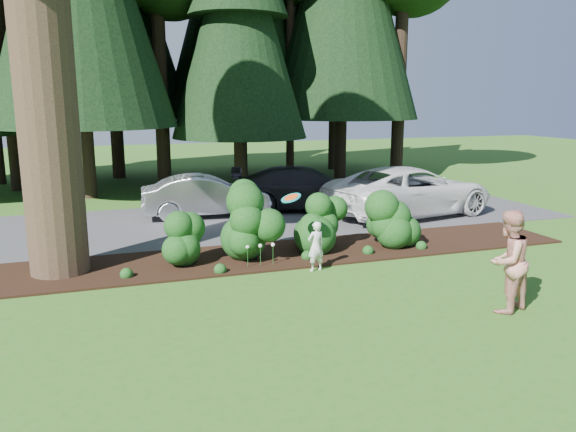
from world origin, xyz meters
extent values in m
plane|color=#295D1A|center=(0.00, 0.00, 0.00)|extent=(80.00, 80.00, 0.00)
cube|color=black|center=(0.00, 3.25, 0.03)|extent=(16.00, 2.50, 0.05)
cube|color=#38383A|center=(0.00, 7.50, 0.01)|extent=(22.00, 6.00, 0.03)
sphere|color=#143D12|center=(-2.00, 3.20, 0.66)|extent=(1.08, 1.08, 1.08)
cylinder|color=black|center=(-2.00, 3.20, 0.15)|extent=(0.08, 0.08, 0.30)
sphere|color=#143D12|center=(-0.20, 3.00, 0.94)|extent=(1.35, 1.35, 1.35)
cylinder|color=black|center=(-0.20, 3.00, 0.15)|extent=(0.08, 0.08, 0.30)
sphere|color=#143D12|center=(1.60, 3.30, 0.83)|extent=(1.26, 1.26, 1.26)
cylinder|color=black|center=(1.60, 3.30, 0.15)|extent=(0.08, 0.08, 0.30)
sphere|color=#143D12|center=(3.40, 3.10, 0.72)|extent=(1.17, 1.17, 1.17)
cylinder|color=black|center=(3.40, 3.10, 0.15)|extent=(0.08, 0.08, 0.30)
cylinder|color=#143D12|center=(-0.60, 2.40, 0.25)|extent=(0.01, 0.01, 0.50)
sphere|color=white|center=(-0.60, 2.40, 0.52)|extent=(0.09, 0.09, 0.09)
cylinder|color=#143D12|center=(-0.30, 2.40, 0.25)|extent=(0.01, 0.01, 0.50)
sphere|color=white|center=(-0.30, 2.40, 0.52)|extent=(0.09, 0.09, 0.09)
cylinder|color=#143D12|center=(0.00, 2.40, 0.25)|extent=(0.01, 0.01, 0.50)
sphere|color=white|center=(0.00, 2.40, 0.52)|extent=(0.09, 0.09, 0.09)
cylinder|color=black|center=(-4.00, 15.00, 5.25)|extent=(0.50, 0.50, 10.50)
cylinder|color=black|center=(-1.00, 13.50, 4.38)|extent=(0.50, 0.50, 8.75)
cylinder|color=black|center=(2.00, 14.50, 5.60)|extent=(0.50, 0.50, 11.20)
cylinder|color=black|center=(5.00, 15.50, 4.72)|extent=(0.50, 0.50, 9.45)
cylinder|color=black|center=(7.50, 14.00, 5.42)|extent=(0.50, 0.50, 10.85)
cylinder|color=black|center=(10.00, 16.00, 4.90)|extent=(0.50, 0.50, 9.80)
cylinder|color=black|center=(-2.50, 18.00, 5.25)|extent=(0.50, 0.50, 10.50)
cylinder|color=black|center=(3.50, 19.00, 5.95)|extent=(0.50, 0.50, 11.90)
cylinder|color=black|center=(8.50, 18.50, 5.07)|extent=(0.50, 0.50, 10.15)
cone|color=black|center=(8.50, 18.50, 7.98)|extent=(6.38, 6.38, 10.88)
imported|color=#B7B7BC|center=(-0.42, 8.39, 0.70)|extent=(4.18, 1.68, 1.35)
imported|color=silver|center=(5.93, 6.42, 0.84)|extent=(6.22, 3.80, 1.61)
imported|color=black|center=(3.06, 8.50, 0.77)|extent=(5.42, 3.22, 1.47)
imported|color=silver|center=(0.81, 1.80, 0.57)|extent=(0.46, 0.35, 1.13)
imported|color=red|center=(3.17, -1.58, 0.93)|extent=(1.09, 0.96, 1.87)
cylinder|color=teal|center=(0.31, 2.03, 1.65)|extent=(0.45, 0.45, 0.22)
cylinder|color=#F54B14|center=(0.31, 2.03, 1.66)|extent=(0.32, 0.32, 0.15)
camera|label=1|loc=(-3.66, -9.45, 3.77)|focal=35.00mm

